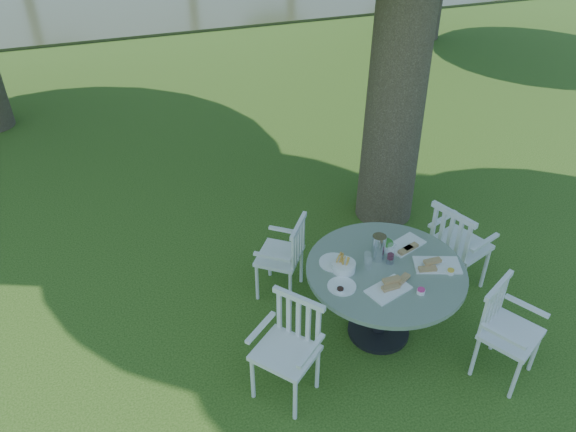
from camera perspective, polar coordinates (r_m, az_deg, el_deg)
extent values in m
plane|color=#1D3D0C|center=(5.63, 0.67, -8.24)|extent=(140.00, 140.00, 0.00)
cylinder|color=black|center=(5.35, 9.14, -11.40)|extent=(0.56, 0.56, 0.04)
cylinder|color=black|center=(5.10, 9.51, -8.57)|extent=(0.12, 0.12, 0.68)
cylinder|color=slate|center=(4.86, 9.92, -5.46)|extent=(1.36, 1.36, 0.04)
cylinder|color=white|center=(5.93, 19.38, -5.01)|extent=(0.04, 0.04, 0.48)
cylinder|color=white|center=(6.09, 16.16, -3.10)|extent=(0.04, 0.04, 0.48)
cylinder|color=white|center=(5.66, 17.19, -6.63)|extent=(0.04, 0.04, 0.48)
cylinder|color=white|center=(5.83, 13.89, -4.58)|extent=(0.04, 0.04, 0.48)
cube|color=white|center=(5.72, 17.08, -2.78)|extent=(0.59, 0.61, 0.04)
cube|color=white|center=(5.44, 16.15, -1.79)|extent=(0.21, 0.47, 0.49)
cylinder|color=white|center=(5.75, -1.87, -4.40)|extent=(0.03, 0.03, 0.42)
cylinder|color=white|center=(5.48, -3.16, -6.75)|extent=(0.03, 0.03, 0.42)
cylinder|color=white|center=(5.67, 1.36, -5.05)|extent=(0.03, 0.03, 0.42)
cylinder|color=white|center=(5.40, 0.23, -7.47)|extent=(0.03, 0.03, 0.42)
cube|color=white|center=(5.42, -0.88, -4.04)|extent=(0.57, 0.58, 0.04)
cube|color=white|center=(5.26, 1.04, -2.76)|extent=(0.29, 0.37, 0.43)
cylinder|color=white|center=(4.67, -3.61, -16.13)|extent=(0.04, 0.04, 0.44)
cylinder|color=white|center=(4.53, 0.72, -18.18)|extent=(0.04, 0.04, 0.44)
cylinder|color=white|center=(4.86, -1.17, -13.38)|extent=(0.04, 0.04, 0.44)
cylinder|color=white|center=(4.73, 3.02, -15.23)|extent=(0.04, 0.04, 0.44)
cube|color=white|center=(4.50, -0.28, -13.74)|extent=(0.61, 0.61, 0.04)
cube|color=white|center=(4.47, 1.07, -10.35)|extent=(0.32, 0.38, 0.45)
cylinder|color=white|center=(5.00, 22.06, -15.13)|extent=(0.03, 0.03, 0.44)
cylinder|color=white|center=(5.27, 23.76, -12.50)|extent=(0.03, 0.03, 0.44)
cylinder|color=white|center=(5.05, 18.42, -13.40)|extent=(0.03, 0.03, 0.44)
cylinder|color=white|center=(5.32, 20.31, -10.91)|extent=(0.03, 0.03, 0.44)
cube|color=white|center=(4.99, 21.72, -11.09)|extent=(0.59, 0.57, 0.04)
cube|color=white|center=(4.89, 20.18, -8.45)|extent=(0.41, 0.25, 0.45)
cube|color=white|center=(4.64, 10.16, -7.36)|extent=(0.40, 0.31, 0.01)
cube|color=white|center=(4.96, 14.91, -4.83)|extent=(0.44, 0.34, 0.02)
cube|color=white|center=(5.13, 11.84, -2.87)|extent=(0.40, 0.31, 0.01)
cylinder|color=white|center=(4.62, 5.48, -7.12)|extent=(0.24, 0.24, 0.01)
cylinder|color=white|center=(4.84, 4.71, -4.72)|extent=(0.26, 0.26, 0.01)
cylinder|color=white|center=(4.76, 5.68, -5.12)|extent=(0.20, 0.20, 0.08)
cylinder|color=white|center=(5.05, 9.87, -2.96)|extent=(0.16, 0.16, 0.05)
cylinder|color=silver|center=(4.86, 9.17, -3.19)|extent=(0.12, 0.12, 0.24)
cylinder|color=white|center=(4.85, 10.41, -3.80)|extent=(0.07, 0.07, 0.19)
cylinder|color=white|center=(4.84, 8.05, -4.28)|extent=(0.06, 0.06, 0.11)
cylinder|color=white|center=(4.79, 8.19, -4.79)|extent=(0.06, 0.06, 0.10)
cylinder|color=white|center=(4.66, 13.35, -7.48)|extent=(0.07, 0.07, 0.03)
cylinder|color=white|center=(4.91, 16.18, -5.48)|extent=(0.07, 0.07, 0.03)
cylinder|color=white|center=(5.01, 15.21, -4.35)|extent=(0.06, 0.06, 0.03)
cylinder|color=white|center=(4.57, 5.33, -7.55)|extent=(0.06, 0.06, 0.03)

